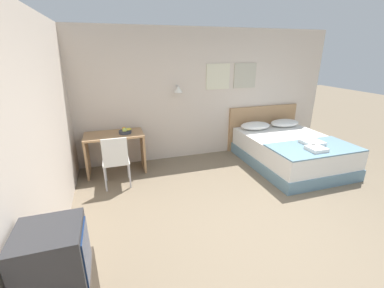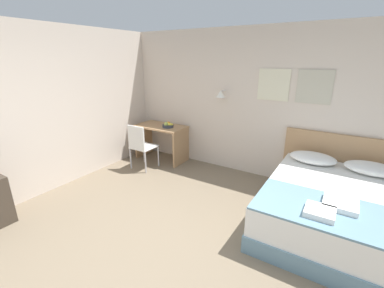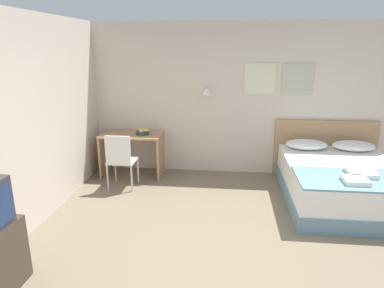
{
  "view_description": "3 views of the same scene",
  "coord_description": "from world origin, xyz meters",
  "px_view_note": "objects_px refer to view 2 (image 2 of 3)",
  "views": [
    {
      "loc": [
        -1.85,
        -2.29,
        2.21
      ],
      "look_at": [
        -0.58,
        1.65,
        0.7
      ],
      "focal_mm": 24.0,
      "sensor_mm": 36.0,
      "label": 1
    },
    {
      "loc": [
        1.51,
        -1.68,
        2.14
      ],
      "look_at": [
        -0.35,
        1.3,
        0.95
      ],
      "focal_mm": 24.0,
      "sensor_mm": 36.0,
      "label": 2
    },
    {
      "loc": [
        -0.17,
        -3.2,
        2.24
      ],
      "look_at": [
        -0.65,
        1.29,
        0.94
      ],
      "focal_mm": 32.0,
      "sensor_mm": 36.0,
      "label": 3
    }
  ],
  "objects_px": {
    "headboard": "(340,165)",
    "desk": "(161,136)",
    "bed": "(331,209)",
    "folded_towel_near_foot": "(340,204)",
    "desk_chair": "(140,144)",
    "pillow_left": "(313,158)",
    "folded_towel_mid_bed": "(320,212)",
    "fruit_bowl": "(168,125)",
    "throw_blanket": "(331,211)",
    "pillow_right": "(371,168)"
  },
  "relations": [
    {
      "from": "pillow_right",
      "to": "desk",
      "type": "bearing_deg",
      "value": -179.85
    },
    {
      "from": "headboard",
      "to": "folded_towel_near_foot",
      "type": "height_order",
      "value": "headboard"
    },
    {
      "from": "bed",
      "to": "headboard",
      "type": "distance_m",
      "value": 1.09
    },
    {
      "from": "pillow_right",
      "to": "throw_blanket",
      "type": "relative_size",
      "value": 0.43
    },
    {
      "from": "headboard",
      "to": "fruit_bowl",
      "type": "bearing_deg",
      "value": -173.95
    },
    {
      "from": "headboard",
      "to": "desk",
      "type": "xyz_separation_m",
      "value": [
        -3.37,
        -0.31,
        0.01
      ]
    },
    {
      "from": "fruit_bowl",
      "to": "pillow_left",
      "type": "bearing_deg",
      "value": 0.8
    },
    {
      "from": "folded_towel_near_foot",
      "to": "desk_chair",
      "type": "bearing_deg",
      "value": 170.62
    },
    {
      "from": "folded_towel_mid_bed",
      "to": "desk",
      "type": "xyz_separation_m",
      "value": [
        -3.27,
        1.51,
        -0.11
      ]
    },
    {
      "from": "headboard",
      "to": "throw_blanket",
      "type": "distance_m",
      "value": 1.67
    },
    {
      "from": "pillow_right",
      "to": "throw_blanket",
      "type": "distance_m",
      "value": 1.42
    },
    {
      "from": "throw_blanket",
      "to": "desk",
      "type": "height_order",
      "value": "desk"
    },
    {
      "from": "headboard",
      "to": "fruit_bowl",
      "type": "height_order",
      "value": "headboard"
    },
    {
      "from": "headboard",
      "to": "fruit_bowl",
      "type": "relative_size",
      "value": 7.07
    },
    {
      "from": "headboard",
      "to": "folded_towel_near_foot",
      "type": "distance_m",
      "value": 1.53
    },
    {
      "from": "pillow_left",
      "to": "throw_blanket",
      "type": "bearing_deg",
      "value": -74.51
    },
    {
      "from": "headboard",
      "to": "throw_blanket",
      "type": "height_order",
      "value": "headboard"
    },
    {
      "from": "bed",
      "to": "desk_chair",
      "type": "relative_size",
      "value": 2.27
    },
    {
      "from": "throw_blanket",
      "to": "folded_towel_mid_bed",
      "type": "bearing_deg",
      "value": -124.24
    },
    {
      "from": "headboard",
      "to": "folded_towel_mid_bed",
      "type": "height_order",
      "value": "headboard"
    },
    {
      "from": "folded_towel_near_foot",
      "to": "desk",
      "type": "distance_m",
      "value": 3.65
    },
    {
      "from": "folded_towel_near_foot",
      "to": "folded_towel_mid_bed",
      "type": "relative_size",
      "value": 1.2
    },
    {
      "from": "pillow_right",
      "to": "fruit_bowl",
      "type": "bearing_deg",
      "value": -179.37
    },
    {
      "from": "desk_chair",
      "to": "folded_towel_near_foot",
      "type": "bearing_deg",
      "value": -9.38
    },
    {
      "from": "bed",
      "to": "desk_chair",
      "type": "distance_m",
      "value": 3.4
    },
    {
      "from": "folded_towel_mid_bed",
      "to": "fruit_bowl",
      "type": "bearing_deg",
      "value": 154.28
    },
    {
      "from": "pillow_left",
      "to": "folded_towel_mid_bed",
      "type": "distance_m",
      "value": 1.54
    },
    {
      "from": "folded_towel_near_foot",
      "to": "folded_towel_mid_bed",
      "type": "height_order",
      "value": "same"
    },
    {
      "from": "folded_towel_mid_bed",
      "to": "headboard",
      "type": "bearing_deg",
      "value": 86.88
    },
    {
      "from": "fruit_bowl",
      "to": "desk",
      "type": "bearing_deg",
      "value": 172.05
    },
    {
      "from": "pillow_left",
      "to": "throw_blanket",
      "type": "distance_m",
      "value": 1.42
    },
    {
      "from": "pillow_right",
      "to": "desk_chair",
      "type": "xyz_separation_m",
      "value": [
        -3.77,
        -0.65,
        -0.12
      ]
    },
    {
      "from": "bed",
      "to": "folded_towel_mid_bed",
      "type": "xyz_separation_m",
      "value": [
        -0.1,
        -0.75,
        0.34
      ]
    },
    {
      "from": "pillow_left",
      "to": "folded_towel_near_foot",
      "type": "xyz_separation_m",
      "value": [
        0.45,
        -1.23,
        -0.02
      ]
    },
    {
      "from": "headboard",
      "to": "folded_towel_mid_bed",
      "type": "bearing_deg",
      "value": -93.12
    },
    {
      "from": "pillow_left",
      "to": "desk_chair",
      "type": "distance_m",
      "value": 3.08
    },
    {
      "from": "bed",
      "to": "folded_towel_mid_bed",
      "type": "bearing_deg",
      "value": -97.53
    },
    {
      "from": "pillow_left",
      "to": "folded_towel_near_foot",
      "type": "bearing_deg",
      "value": -69.81
    },
    {
      "from": "bed",
      "to": "throw_blanket",
      "type": "height_order",
      "value": "throw_blanket"
    },
    {
      "from": "desk",
      "to": "fruit_bowl",
      "type": "distance_m",
      "value": 0.36
    },
    {
      "from": "throw_blanket",
      "to": "folded_towel_mid_bed",
      "type": "relative_size",
      "value": 5.41
    },
    {
      "from": "folded_towel_near_foot",
      "to": "fruit_bowl",
      "type": "distance_m",
      "value": 3.45
    },
    {
      "from": "bed",
      "to": "desk",
      "type": "height_order",
      "value": "desk"
    },
    {
      "from": "throw_blanket",
      "to": "pillow_left",
      "type": "bearing_deg",
      "value": 105.49
    },
    {
      "from": "headboard",
      "to": "pillow_right",
      "type": "height_order",
      "value": "headboard"
    },
    {
      "from": "folded_towel_near_foot",
      "to": "desk",
      "type": "relative_size",
      "value": 0.33
    },
    {
      "from": "throw_blanket",
      "to": "fruit_bowl",
      "type": "distance_m",
      "value": 3.44
    },
    {
      "from": "folded_towel_near_foot",
      "to": "bed",
      "type": "bearing_deg",
      "value": 98.82
    },
    {
      "from": "throw_blanket",
      "to": "fruit_bowl",
      "type": "xyz_separation_m",
      "value": [
        -3.16,
        1.33,
        0.22
      ]
    },
    {
      "from": "bed",
      "to": "throw_blanket",
      "type": "distance_m",
      "value": 0.67
    }
  ]
}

